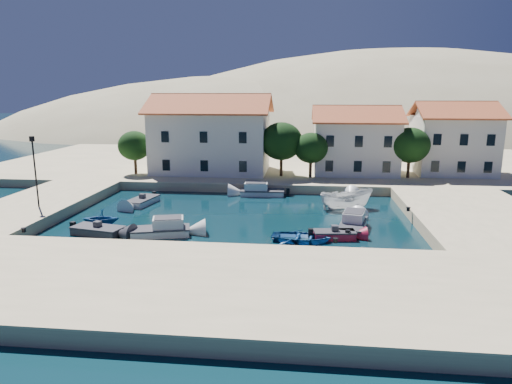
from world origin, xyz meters
The scene contains 22 objects.
ground centered at (0.00, 0.00, 0.00)m, with size 400.00×400.00×0.00m, color black.
quay_south centered at (0.00, -6.00, 0.50)m, with size 52.00×12.00×1.00m, color tan.
quay_east centered at (20.50, 10.00, 0.50)m, with size 11.00×20.00×1.00m, color tan.
quay_west centered at (-19.00, 10.00, 0.50)m, with size 8.00×20.00×1.00m, color tan.
quay_north centered at (2.00, 38.00, 0.50)m, with size 80.00×36.00×1.00m, color tan.
hills centered at (20.64, 123.62, -23.40)m, with size 254.00×176.00×99.00m.
building_left centered at (-6.00, 28.00, 5.94)m, with size 14.70×9.45×9.70m.
building_mid centered at (12.00, 29.00, 5.22)m, with size 10.50×8.40×8.30m.
building_right centered at (24.00, 30.00, 5.47)m, with size 9.45×8.40×8.80m.
trees centered at (4.51, 25.46, 4.84)m, with size 37.30×5.30×6.45m.
lamppost centered at (-17.50, 8.00, 4.75)m, with size 0.35×0.25×6.22m.
bollards centered at (2.80, 3.87, 1.15)m, with size 29.36×9.56×0.30m.
motorboat_grey_sw centered at (-10.19, 3.90, 0.29)m, with size 4.31×2.59×1.25m.
cabin_cruiser_south centered at (-5.22, 4.13, 0.48)m, with size 4.83×3.03×1.60m.
rowboat_south centered at (5.69, 3.88, 0.00)m, with size 3.15×4.41×0.91m, color navy.
motorboat_red_se centered at (8.20, 4.78, 0.30)m, with size 3.26×1.76×1.25m.
cabin_cruiser_east centered at (9.79, 7.20, 0.48)m, with size 2.93×5.02×1.60m.
boat_east centered at (9.85, 14.13, 0.00)m, with size 1.99×5.30×2.05m, color silver.
motorboat_white_ne centered at (10.21, 16.86, 0.29)m, with size 2.74×4.30×1.25m.
rowboat_west centered at (-11.00, 6.23, 0.00)m, with size 2.58×2.99×1.58m, color navy.
motorboat_white_west centered at (-10.15, 13.81, 0.29)m, with size 2.52×4.34×1.25m.
cabin_cruiser_north centered at (1.33, 19.00, 0.48)m, with size 4.79×2.18×1.60m.
Camera 1 is at (5.84, -28.81, 10.91)m, focal length 32.00 mm.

